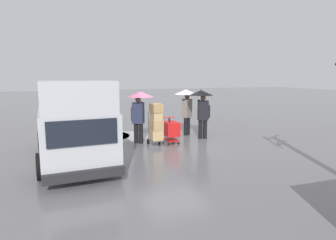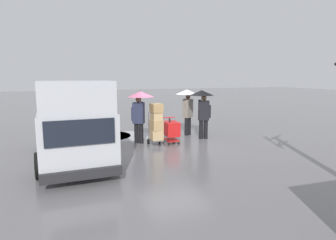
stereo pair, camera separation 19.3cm
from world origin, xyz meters
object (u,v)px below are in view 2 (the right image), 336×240
at_px(pedestrian_pink_side, 187,101).
at_px(pedestrian_black_side, 203,102).
at_px(cargo_van_parked_right, 73,125).
at_px(shopping_cart_vendor, 171,129).
at_px(pedestrian_white_side, 140,104).
at_px(hand_dolly_boxes, 156,123).

distance_m(pedestrian_pink_side, pedestrian_black_side, 0.97).
xyz_separation_m(cargo_van_parked_right, shopping_cart_vendor, (-3.80, -1.20, -0.61)).
xyz_separation_m(cargo_van_parked_right, pedestrian_black_side, (-5.36, -1.52, 0.41)).
relative_size(shopping_cart_vendor, pedestrian_white_side, 0.49).
height_order(shopping_cart_vendor, pedestrian_pink_side, pedestrian_pink_side).
distance_m(cargo_van_parked_right, shopping_cart_vendor, 4.03).
relative_size(cargo_van_parked_right, pedestrian_black_side, 2.52).
relative_size(hand_dolly_boxes, pedestrian_black_side, 0.77).
height_order(pedestrian_black_side, pedestrian_white_side, same).
distance_m(shopping_cart_vendor, pedestrian_pink_side, 2.03).
bearing_deg(pedestrian_white_side, cargo_van_parked_right, 32.04).
distance_m(cargo_van_parked_right, pedestrian_white_side, 3.11).
relative_size(cargo_van_parked_right, hand_dolly_boxes, 3.28).
relative_size(hand_dolly_boxes, pedestrian_white_side, 0.77).
bearing_deg(pedestrian_black_side, pedestrian_white_side, -2.45).
xyz_separation_m(cargo_van_parked_right, pedestrian_pink_side, (-5.05, -2.44, 0.41)).
distance_m(cargo_van_parked_right, pedestrian_pink_side, 5.63).
bearing_deg(hand_dolly_boxes, pedestrian_black_side, -169.03).
xyz_separation_m(shopping_cart_vendor, pedestrian_white_side, (1.19, -0.44, 1.02)).
distance_m(hand_dolly_boxes, pedestrian_black_side, 2.37).
xyz_separation_m(hand_dolly_boxes, pedestrian_black_side, (-2.22, -0.43, 0.68)).
height_order(cargo_van_parked_right, shopping_cart_vendor, cargo_van_parked_right).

